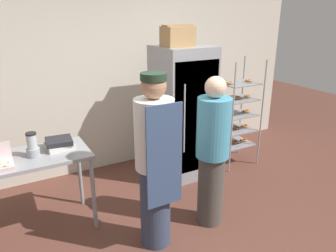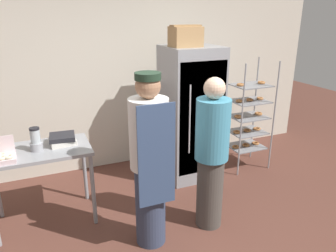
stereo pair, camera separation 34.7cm
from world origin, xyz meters
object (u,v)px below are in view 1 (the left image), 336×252
at_px(refrigerator, 182,113).
at_px(binder_stack, 59,144).
at_px(blender_pitcher, 33,146).
at_px(person_customer, 212,152).
at_px(baking_rack, 237,114).
at_px(person_baker, 155,162).
at_px(cardboard_storage_box, 178,36).

xyz_separation_m(refrigerator, binder_stack, (-1.73, -0.31, 0.01)).
distance_m(blender_pitcher, person_customer, 1.82).
relative_size(baking_rack, person_baker, 0.92).
distance_m(blender_pitcher, binder_stack, 0.29).
bearing_deg(baking_rack, blender_pitcher, -173.97).
xyz_separation_m(baking_rack, blender_pitcher, (-2.90, -0.31, 0.20)).
bearing_deg(blender_pitcher, person_customer, -24.38).
relative_size(blender_pitcher, binder_stack, 0.87).
relative_size(refrigerator, cardboard_storage_box, 4.86).
bearing_deg(refrigerator, blender_pitcher, -168.60).
height_order(baking_rack, blender_pitcher, baking_rack).
xyz_separation_m(cardboard_storage_box, person_customer, (-0.21, -1.09, -1.11)).
distance_m(binder_stack, cardboard_storage_box, 1.92).
relative_size(cardboard_storage_box, person_baker, 0.21).
xyz_separation_m(blender_pitcher, person_customer, (1.66, -0.75, -0.14)).
height_order(blender_pitcher, person_customer, person_customer).
bearing_deg(blender_pitcher, person_baker, -38.67).
bearing_deg(blender_pitcher, binder_stack, 17.96).
bearing_deg(person_baker, baking_rack, 29.28).
bearing_deg(binder_stack, blender_pitcher, -162.04).
bearing_deg(cardboard_storage_box, binder_stack, -170.94).
xyz_separation_m(refrigerator, baking_rack, (0.90, -0.10, -0.13)).
height_order(person_baker, person_customer, person_baker).
xyz_separation_m(binder_stack, person_customer, (1.39, -0.84, -0.08)).
distance_m(refrigerator, blender_pitcher, 2.04).
bearing_deg(binder_stack, refrigerator, 10.34).
height_order(baking_rack, cardboard_storage_box, cardboard_storage_box).
relative_size(refrigerator, person_baker, 1.04).
xyz_separation_m(person_baker, person_customer, (0.69, 0.02, -0.07)).
xyz_separation_m(binder_stack, person_baker, (0.70, -0.86, -0.01)).
xyz_separation_m(refrigerator, cardboard_storage_box, (-0.12, -0.06, 1.04)).
relative_size(binder_stack, person_customer, 0.17).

